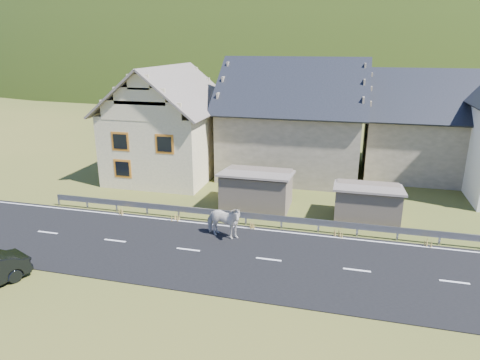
# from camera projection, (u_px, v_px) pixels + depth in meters

# --- Properties ---
(ground) EXTENTS (160.00, 160.00, 0.00)m
(ground) POSITION_uv_depth(u_px,v_px,m) (269.00, 260.00, 19.99)
(ground) COLOR #34461A
(ground) RESTS_ON ground
(road) EXTENTS (60.00, 7.00, 0.04)m
(road) POSITION_uv_depth(u_px,v_px,m) (269.00, 260.00, 19.98)
(road) COLOR black
(road) RESTS_ON ground
(lane_markings) EXTENTS (60.00, 6.60, 0.01)m
(lane_markings) POSITION_uv_depth(u_px,v_px,m) (269.00, 259.00, 19.97)
(lane_markings) COLOR silver
(lane_markings) RESTS_ON road
(guardrail) EXTENTS (28.10, 0.09, 0.75)m
(guardrail) POSITION_uv_depth(u_px,v_px,m) (281.00, 219.00, 23.21)
(guardrail) COLOR #93969B
(guardrail) RESTS_ON ground
(shed_left) EXTENTS (4.30, 3.30, 2.40)m
(shed_left) POSITION_uv_depth(u_px,v_px,m) (257.00, 190.00, 26.12)
(shed_left) COLOR #685A4D
(shed_left) RESTS_ON ground
(shed_right) EXTENTS (3.80, 2.90, 2.20)m
(shed_right) POSITION_uv_depth(u_px,v_px,m) (367.00, 204.00, 24.15)
(shed_right) COLOR #685A4D
(shed_right) RESTS_ON ground
(house_cream) EXTENTS (7.80, 9.80, 8.30)m
(house_cream) POSITION_uv_depth(u_px,v_px,m) (169.00, 117.00, 32.09)
(house_cream) COLOR beige
(house_cream) RESTS_ON ground
(house_stone_a) EXTENTS (10.80, 9.80, 8.90)m
(house_stone_a) POSITION_uv_depth(u_px,v_px,m) (294.00, 112.00, 32.64)
(house_stone_a) COLOR tan
(house_stone_a) RESTS_ON ground
(house_stone_b) EXTENTS (9.80, 8.80, 8.10)m
(house_stone_b) POSITION_uv_depth(u_px,v_px,m) (429.00, 119.00, 32.24)
(house_stone_b) COLOR tan
(house_stone_b) RESTS_ON ground
(mountain) EXTENTS (440.00, 280.00, 260.00)m
(mountain) POSITION_uv_depth(u_px,v_px,m) (354.00, 113.00, 190.93)
(mountain) COLOR #203D10
(mountain) RESTS_ON ground
(conifer_patch) EXTENTS (76.00, 50.00, 28.00)m
(conifer_patch) POSITION_uv_depth(u_px,v_px,m) (161.00, 56.00, 132.63)
(conifer_patch) COLOR black
(conifer_patch) RESTS_ON ground
(horse) EXTENTS (1.36, 2.27, 1.80)m
(horse) POSITION_uv_depth(u_px,v_px,m) (223.00, 221.00, 21.97)
(horse) COLOR beige
(horse) RESTS_ON road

